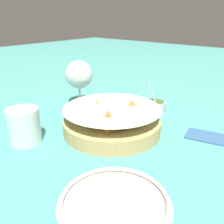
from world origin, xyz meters
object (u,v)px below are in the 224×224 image
at_px(sauce_cup, 155,106).
at_px(beer_mug, 24,127).
at_px(wine_glass, 79,76).
at_px(side_plate, 115,202).
at_px(food_basket, 112,121).

distance_m(sauce_cup, beer_mug, 0.42).
bearing_deg(wine_glass, side_plate, 143.51).
height_order(sauce_cup, wine_glass, wine_glass).
height_order(wine_glass, beer_mug, wine_glass).
bearing_deg(beer_mug, food_basket, -125.47).
bearing_deg(side_plate, food_basket, -49.12).
distance_m(food_basket, beer_mug, 0.23).
bearing_deg(beer_mug, side_plate, 174.94).
relative_size(sauce_cup, side_plate, 0.50).
bearing_deg(sauce_cup, food_basket, 87.75).
bearing_deg(side_plate, beer_mug, -5.06).
xyz_separation_m(food_basket, wine_glass, (0.22, -0.08, 0.08)).
height_order(beer_mug, side_plate, beer_mug).
distance_m(sauce_cup, wine_glass, 0.27).
bearing_deg(food_basket, side_plate, 130.88).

